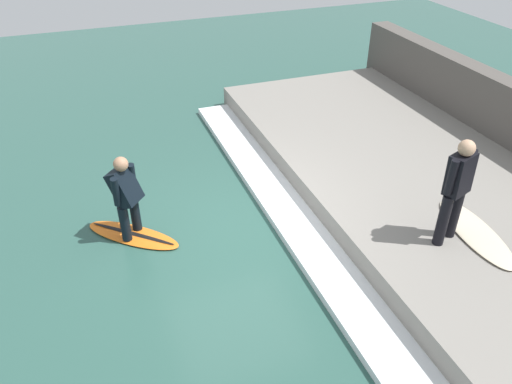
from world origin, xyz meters
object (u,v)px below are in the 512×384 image
Objects in this scene: surfer_riding at (126,193)px; surfboard_waiting_near at (475,232)px; surfboard_riding at (133,235)px; surfer_waiting_near at (457,187)px.

surfer_riding reaches higher than surfboard_waiting_near.
surfboard_riding is 0.87× the size of surfboard_waiting_near.
surfer_waiting_near reaches higher than surfboard_riding.
surfboard_riding is 1.11× the size of surfer_riding.
surfer_riding is (-0.00, 0.00, 0.85)m from surfboard_riding.
surfboard_waiting_near is (5.00, -2.44, 0.49)m from surfboard_riding.
surfboard_waiting_near is at bearing -25.97° from surfer_riding.
surfer_riding is at bearing 153.43° from surfboard_riding.
surfboard_riding is at bearing 151.92° from surfer_waiting_near.
surfer_waiting_near is (4.45, -2.37, 0.57)m from surfer_riding.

